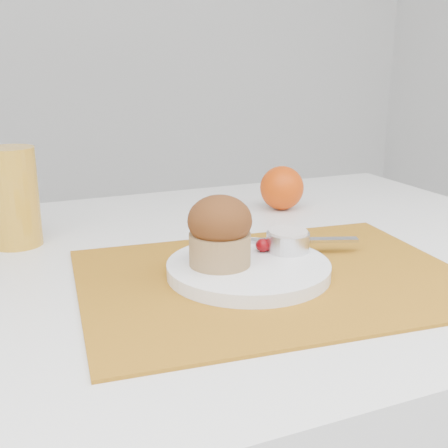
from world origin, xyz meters
name	(u,v)px	position (x,y,z in m)	size (l,w,h in m)	color
placemat	(273,277)	(0.07, -0.07, 0.75)	(0.48, 0.35, 0.00)	#A56716
plate	(248,268)	(0.04, -0.06, 0.76)	(0.21, 0.21, 0.02)	white
ramekin	(288,242)	(0.11, -0.03, 0.78)	(0.06, 0.06, 0.03)	silver
cream	(288,233)	(0.11, -0.03, 0.80)	(0.05, 0.05, 0.01)	silver
raspberry_near	(241,246)	(0.05, -0.01, 0.78)	(0.02, 0.02, 0.02)	#500207
raspberry_far	(263,245)	(0.08, -0.02, 0.78)	(0.02, 0.02, 0.02)	#550206
butter_knife	(293,240)	(0.13, -0.01, 0.77)	(0.18, 0.01, 0.00)	silver
orange	(282,188)	(0.24, 0.23, 0.79)	(0.08, 0.08, 0.08)	#E14807
juice_glass	(13,197)	(-0.22, 0.20, 0.82)	(0.07, 0.07, 0.15)	gold
muffin	(220,231)	(0.00, -0.05, 0.81)	(0.08, 0.08, 0.09)	#AA8452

